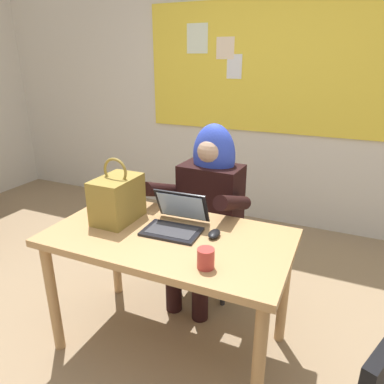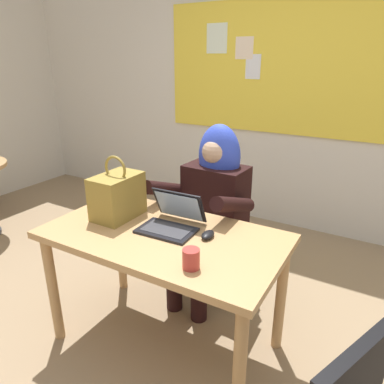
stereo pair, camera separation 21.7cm
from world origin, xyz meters
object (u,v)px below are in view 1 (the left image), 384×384
object	(u,v)px
computer_mouse	(214,234)
coffee_mug	(206,258)
chair_at_desk	(214,223)
laptop	(176,221)
person_costumed	(207,200)
desk_main	(169,250)
handbag	(117,199)

from	to	relation	value
computer_mouse	coffee_mug	world-z (taller)	coffee_mug
chair_at_desk	coffee_mug	world-z (taller)	chair_at_desk
chair_at_desk	laptop	xyz separation A→B (m)	(0.02, -0.64, 0.30)
laptop	chair_at_desk	bearing A→B (deg)	88.61
person_costumed	computer_mouse	distance (m)	0.58
laptop	desk_main	bearing A→B (deg)	-95.52
chair_at_desk	handbag	size ratio (longest dim) A/B	2.34
laptop	handbag	world-z (taller)	handbag
person_costumed	laptop	size ratio (longest dim) A/B	3.79
chair_at_desk	handbag	distance (m)	0.85
person_costumed	laptop	xyz separation A→B (m)	(0.02, -0.52, 0.07)
person_costumed	coffee_mug	size ratio (longest dim) A/B	13.00
chair_at_desk	laptop	distance (m)	0.71
chair_at_desk	computer_mouse	xyz separation A→B (m)	(0.25, -0.65, 0.27)
coffee_mug	person_costumed	bearing A→B (deg)	111.69
handbag	person_costumed	bearing A→B (deg)	58.18
chair_at_desk	computer_mouse	distance (m)	0.74
computer_mouse	person_costumed	bearing A→B (deg)	112.14
desk_main	computer_mouse	distance (m)	0.27
person_costumed	laptop	bearing A→B (deg)	4.69
person_costumed	computer_mouse	size ratio (longest dim) A/B	11.87
laptop	handbag	distance (m)	0.37
person_costumed	computer_mouse	world-z (taller)	person_costumed
desk_main	coffee_mug	size ratio (longest dim) A/B	13.93
chair_at_desk	coffee_mug	distance (m)	1.04
computer_mouse	handbag	world-z (taller)	handbag
chair_at_desk	handbag	bearing A→B (deg)	-27.72
computer_mouse	handbag	bearing A→B (deg)	179.38
person_costumed	chair_at_desk	bearing A→B (deg)	-178.20
chair_at_desk	handbag	xyz separation A→B (m)	(-0.34, -0.68, 0.39)
person_costumed	handbag	distance (m)	0.67
laptop	handbag	size ratio (longest dim) A/B	0.86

